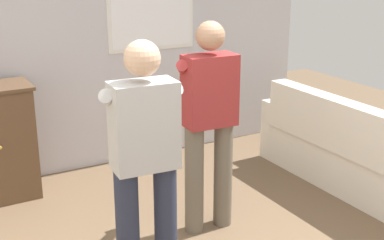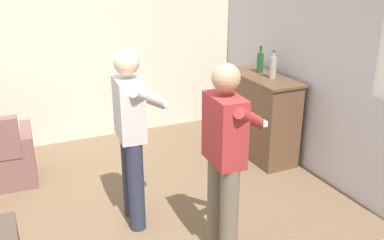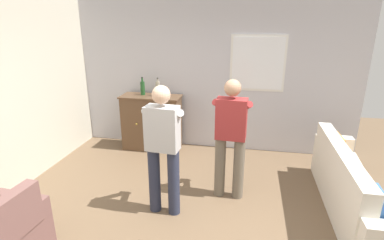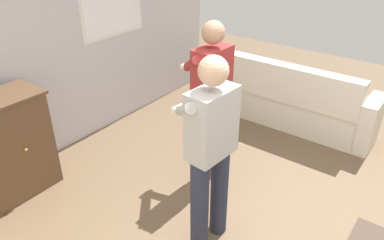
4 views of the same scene
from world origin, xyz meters
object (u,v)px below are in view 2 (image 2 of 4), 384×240
sideboard_cabinet (261,116)px  person_standing_left (132,131)px  bottle_wine_green (260,62)px  person_standing_right (225,155)px  bottle_liquor_amber (273,67)px

sideboard_cabinet → person_standing_left: person_standing_left is taller
sideboard_cabinet → bottle_wine_green: 0.68m
bottle_wine_green → person_standing_right: (1.76, -1.45, -0.25)m
bottle_wine_green → bottle_liquor_amber: (0.30, -0.02, 0.01)m
sideboard_cabinet → person_standing_right: (1.59, -1.40, 0.41)m
person_standing_left → person_standing_right: bearing=34.1°
sideboard_cabinet → bottle_wine_green: bottle_wine_green is taller
sideboard_cabinet → person_standing_left: bearing=-67.3°
bottle_wine_green → bottle_liquor_amber: same height
bottle_wine_green → person_standing_right: bearing=-39.5°
sideboard_cabinet → bottle_wine_green: (-0.17, 0.06, 0.66)m
person_standing_right → person_standing_left: bearing=-145.9°
bottle_wine_green → bottle_liquor_amber: bearing=-3.3°
bottle_liquor_amber → person_standing_left: bearing=-71.1°
sideboard_cabinet → bottle_wine_green: size_ratio=3.34×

